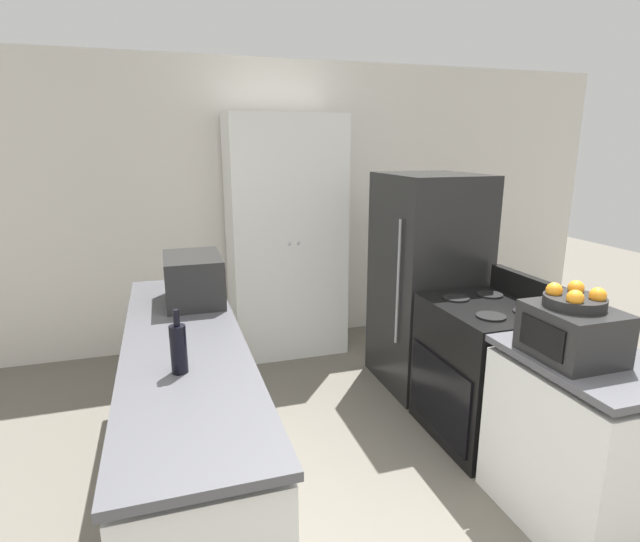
{
  "coord_description": "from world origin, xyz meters",
  "views": [
    {
      "loc": [
        -0.96,
        -1.18,
        1.87
      ],
      "look_at": [
        0.0,
        1.87,
        1.05
      ],
      "focal_mm": 28.0,
      "sensor_mm": 36.0,
      "label": 1
    }
  ],
  "objects": [
    {
      "name": "wall_back",
      "position": [
        0.0,
        3.43,
        1.3
      ],
      "size": [
        7.0,
        0.06,
        2.6
      ],
      "color": "silver",
      "rests_on": "ground_plane"
    },
    {
      "name": "counter_left",
      "position": [
        -0.91,
        1.32,
        0.43
      ],
      "size": [
        0.6,
        2.45,
        0.89
      ],
      "color": "silver",
      "rests_on": "ground_plane"
    },
    {
      "name": "counter_right",
      "position": [
        0.91,
        0.5,
        0.43
      ],
      "size": [
        0.6,
        0.8,
        0.89
      ],
      "color": "silver",
      "rests_on": "ground_plane"
    },
    {
      "name": "pantry_cabinet",
      "position": [
        0.07,
        3.09,
        1.06
      ],
      "size": [
        1.0,
        0.59,
        2.11
      ],
      "color": "white",
      "rests_on": "ground_plane"
    },
    {
      "name": "stove",
      "position": [
        0.93,
        1.31,
        0.46
      ],
      "size": [
        0.66,
        0.77,
        1.05
      ],
      "color": "black",
      "rests_on": "ground_plane"
    },
    {
      "name": "refrigerator",
      "position": [
        0.94,
        2.12,
        0.83
      ],
      "size": [
        0.7,
        0.77,
        1.65
      ],
      "color": "black",
      "rests_on": "ground_plane"
    },
    {
      "name": "microwave",
      "position": [
        -0.81,
        1.94,
        1.04
      ],
      "size": [
        0.35,
        0.5,
        0.3
      ],
      "color": "black",
      "rests_on": "counter_left"
    },
    {
      "name": "wine_bottle",
      "position": [
        -0.94,
        0.92,
        1.01
      ],
      "size": [
        0.07,
        0.07,
        0.29
      ],
      "color": "black",
      "rests_on": "counter_left"
    },
    {
      "name": "toaster_oven",
      "position": [
        0.81,
        0.54,
        1.02
      ],
      "size": [
        0.35,
        0.39,
        0.24
      ],
      "color": "black",
      "rests_on": "counter_right"
    },
    {
      "name": "fruit_bowl",
      "position": [
        0.81,
        0.55,
        1.18
      ],
      "size": [
        0.27,
        0.27,
        0.1
      ],
      "color": "black",
      "rests_on": "toaster_oven"
    }
  ]
}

